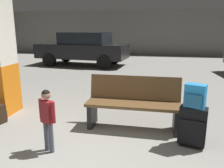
% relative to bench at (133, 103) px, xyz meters
% --- Properties ---
extents(ground_plane, '(18.00, 18.00, 0.10)m').
position_rel_bench_xyz_m(ground_plane, '(-0.59, 2.36, -0.49)').
color(ground_plane, gray).
extents(garage_back_wall, '(18.00, 0.12, 2.80)m').
position_rel_bench_xyz_m(garage_back_wall, '(-0.59, 11.22, 0.96)').
color(garage_back_wall, slate).
rests_on(garage_back_wall, ground_plane).
extents(bench, '(1.61, 0.55, 0.89)m').
position_rel_bench_xyz_m(bench, '(0.00, 0.00, 0.00)').
color(bench, brown).
rests_on(bench, ground_plane).
extents(suitcase, '(0.42, 0.31, 0.60)m').
position_rel_bench_xyz_m(suitcase, '(0.91, -0.53, -0.12)').
color(suitcase, black).
rests_on(suitcase, ground_plane).
extents(backpack_bright, '(0.32, 0.27, 0.34)m').
position_rel_bench_xyz_m(backpack_bright, '(0.91, -0.53, 0.33)').
color(backpack_bright, '#268CD8').
rests_on(backpack_bright, suitcase).
extents(child, '(0.28, 0.23, 0.91)m').
position_rel_bench_xyz_m(child, '(-1.09, -1.04, 0.12)').
color(child, '#4C5160').
rests_on(child, ground_plane).
extents(parked_car_far, '(4.26, 2.13, 1.51)m').
position_rel_bench_xyz_m(parked_car_far, '(-2.93, 6.53, 0.36)').
color(parked_car_far, black).
rests_on(parked_car_far, ground_plane).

